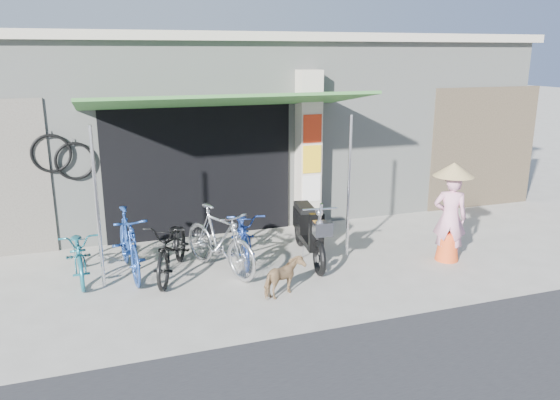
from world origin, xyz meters
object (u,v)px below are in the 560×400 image
object	(u,v)px
street_dog	(284,278)
nun	(450,212)
bike_navy	(244,233)
bike_black	(173,247)
bike_blue	(129,243)
bike_teal	(79,253)
moped	(308,231)
bike_silver	(220,240)

from	to	relation	value
street_dog	nun	bearing A→B (deg)	-110.77
bike_navy	street_dog	xyz separation A→B (m)	(0.15, -1.55, -0.17)
bike_navy	bike_black	bearing A→B (deg)	-155.46
bike_blue	bike_black	xyz separation A→B (m)	(0.63, -0.22, -0.05)
bike_teal	bike_black	size ratio (longest dim) A/B	0.89
moped	bike_teal	bearing A→B (deg)	-177.67
nun	bike_silver	bearing A→B (deg)	19.92
bike_black	bike_silver	xyz separation A→B (m)	(0.70, -0.10, 0.07)
bike_navy	moped	distance (m)	1.05
bike_teal	nun	bearing A→B (deg)	-15.33
bike_black	moped	world-z (taller)	moped
bike_teal	bike_navy	world-z (taller)	bike_navy
bike_silver	nun	bearing A→B (deg)	-35.01
nun	bike_teal	bearing A→B (deg)	19.73
bike_navy	moped	xyz separation A→B (m)	(1.00, -0.33, 0.04)
bike_teal	bike_black	world-z (taller)	bike_black
bike_black	bike_navy	size ratio (longest dim) A/B	1.02
street_dog	bike_silver	bearing A→B (deg)	0.26
bike_navy	nun	xyz separation A→B (m)	(3.14, -1.12, 0.38)
nun	street_dog	bearing A→B (deg)	39.36
bike_teal	bike_silver	size ratio (longest dim) A/B	0.89
bike_teal	bike_navy	size ratio (longest dim) A/B	0.91
bike_navy	bike_silver	bearing A→B (deg)	-130.64
bike_teal	bike_navy	distance (m)	2.55
bike_blue	street_dog	distance (m)	2.48
bike_teal	street_dog	world-z (taller)	bike_teal
bike_teal	moped	world-z (taller)	moped
bike_navy	street_dog	world-z (taller)	bike_navy
nun	moped	bearing A→B (deg)	10.87
bike_navy	street_dog	distance (m)	1.57
bike_navy	nun	world-z (taller)	nun
street_dog	nun	size ratio (longest dim) A/B	0.40
bike_blue	bike_teal	bearing A→B (deg)	167.10
bike_blue	bike_silver	size ratio (longest dim) A/B	0.97
bike_silver	street_dog	bearing A→B (deg)	-84.53
bike_black	bike_silver	world-z (taller)	bike_silver
bike_black	bike_navy	distance (m)	1.24
bike_blue	nun	world-z (taller)	nun
bike_silver	nun	world-z (taller)	nun
moped	bike_black	bearing A→B (deg)	-172.84
bike_navy	bike_blue	bearing A→B (deg)	-167.04
bike_blue	street_dog	xyz separation A→B (m)	(1.98, -1.48, -0.23)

